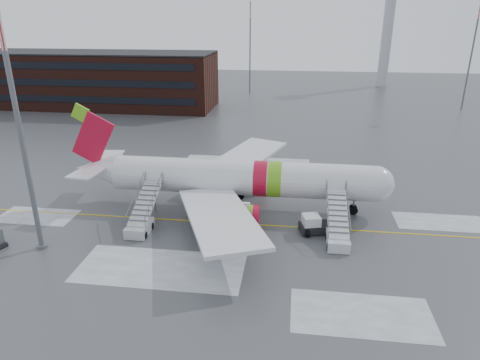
# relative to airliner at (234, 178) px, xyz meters

# --- Properties ---
(ground) EXTENTS (260.00, 260.00, 0.00)m
(ground) POSITION_rel_airliner_xyz_m (1.63, -3.06, -3.42)
(ground) COLOR #494C4F
(ground) RESTS_ON ground
(airliner) EXTENTS (35.03, 32.97, 11.18)m
(airliner) POSITION_rel_airliner_xyz_m (0.00, 0.00, 0.00)
(airliner) COLOR silver
(airliner) RESTS_ON ground
(airstair_fwd) EXTENTS (2.05, 7.70, 3.48)m
(airstair_fwd) POSITION_rel_airliner_xyz_m (10.73, -6.54, -2.35)
(airstair_fwd) COLOR silver
(airstair_fwd) RESTS_ON ground
(airstair_aft) EXTENTS (2.05, 7.70, 3.48)m
(airstair_aft) POSITION_rel_airliner_xyz_m (-8.26, -6.54, -2.35)
(airstair_aft) COLOR #A3A5AA
(airstair_aft) RESTS_ON ground
(pushback_tug) EXTENTS (3.54, 3.00, 1.83)m
(pushback_tug) POSITION_rel_airliner_xyz_m (8.66, -4.95, -2.61)
(pushback_tug) COLOR black
(pushback_tug) RESTS_ON ground
(light_mast_near) EXTENTS (1.20, 1.20, 21.94)m
(light_mast_near) POSITION_rel_airliner_xyz_m (-16.16, -11.17, 8.05)
(light_mast_near) COLOR #595B60
(light_mast_near) RESTS_ON ground
(terminal_building) EXTENTS (62.00, 16.11, 12.30)m
(terminal_building) POSITION_rel_airliner_xyz_m (-43.37, 51.92, 2.78)
(terminal_building) COLOR #3F1E16
(terminal_building) RESTS_ON ground
(control_tower) EXTENTS (6.40, 6.40, 30.00)m
(control_tower) POSITION_rel_airliner_xyz_m (31.63, 91.94, 15.33)
(control_tower) COLOR #B2B5BA
(control_tower) RESTS_ON ground
(light_mast_far_ne) EXTENTS (1.20, 1.20, 24.25)m
(light_mast_far_ne) POSITION_rel_airliner_xyz_m (43.63, 58.94, 10.42)
(light_mast_far_ne) COLOR #595B60
(light_mast_far_ne) RESTS_ON ground
(light_mast_far_n) EXTENTS (1.20, 1.20, 24.25)m
(light_mast_far_n) POSITION_rel_airliner_xyz_m (-6.37, 74.94, 10.42)
(light_mast_far_n) COLOR #595B60
(light_mast_far_n) RESTS_ON ground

